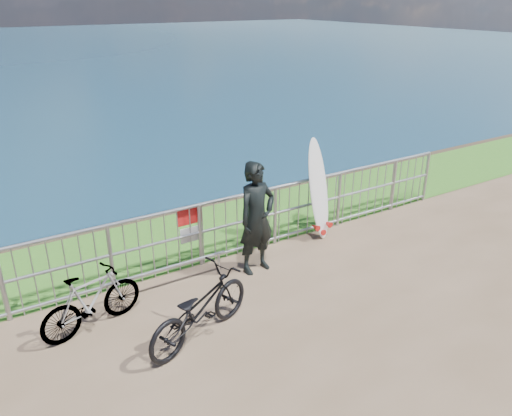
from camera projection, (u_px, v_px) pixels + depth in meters
grass_strip at (200, 233)px, 9.61m from camera, size 120.00×120.00×0.00m
railing at (227, 227)px, 8.53m from camera, size 10.06×0.10×1.13m
surfer at (257, 218)px, 7.99m from camera, size 0.74×0.54×1.88m
surfboard at (319, 193)px, 9.18m from camera, size 0.59×0.55×1.91m
bicycle_near at (199, 308)px, 6.51m from camera, size 1.88×1.20×0.93m
bicycle_far at (91, 301)px, 6.71m from camera, size 1.53×0.75×0.88m
bike_rack at (166, 271)px, 7.63m from camera, size 2.00×0.05×0.41m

